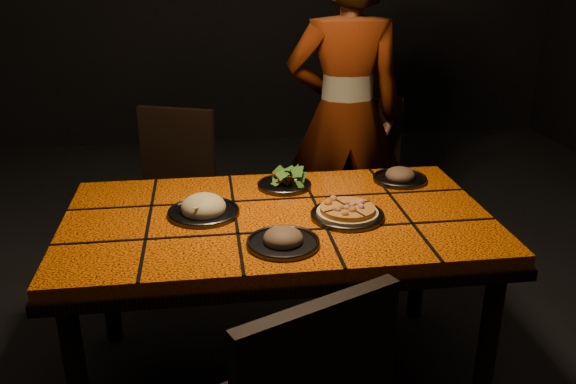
{
  "coord_description": "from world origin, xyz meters",
  "views": [
    {
      "loc": [
        -0.25,
        -2.1,
        1.69
      ],
      "look_at": [
        0.05,
        0.05,
        0.82
      ],
      "focal_mm": 38.0,
      "sensor_mm": 36.0,
      "label": 1
    }
  ],
  "objects": [
    {
      "name": "room_shell",
      "position": [
        0.0,
        0.0,
        1.5
      ],
      "size": [
        6.04,
        7.04,
        3.08
      ],
      "color": "black",
      "rests_on": "ground"
    },
    {
      "name": "dining_table",
      "position": [
        0.0,
        0.0,
        0.67
      ],
      "size": [
        1.62,
        0.92,
        0.75
      ],
      "color": "#F36207",
      "rests_on": "ground"
    },
    {
      "name": "chair_far_left",
      "position": [
        -0.45,
        0.97,
        0.52
      ],
      "size": [
        0.53,
        0.53,
        0.92
      ],
      "rotation": [
        0.0,
        0.0,
        -0.36
      ],
      "color": "black",
      "rests_on": "ground"
    },
    {
      "name": "chair_far_right",
      "position": [
        0.65,
        1.03,
        0.52
      ],
      "size": [
        0.44,
        0.44,
        0.91
      ],
      "rotation": [
        0.0,
        0.0,
        0.08
      ],
      "color": "black",
      "rests_on": "ground"
    },
    {
      "name": "diner",
      "position": [
        0.48,
        0.99,
        0.86
      ],
      "size": [
        0.66,
        0.46,
        1.72
      ],
      "primitive_type": "imported",
      "rotation": [
        0.0,
        0.0,
        3.07
      ],
      "color": "brown",
      "rests_on": "ground"
    },
    {
      "name": "plate_pizza",
      "position": [
        0.26,
        -0.06,
        0.77
      ],
      "size": [
        0.3,
        0.3,
        0.04
      ],
      "color": "#3B3C41",
      "rests_on": "dining_table"
    },
    {
      "name": "plate_pasta",
      "position": [
        -0.28,
        0.04,
        0.77
      ],
      "size": [
        0.27,
        0.27,
        0.09
      ],
      "color": "#3B3C41",
      "rests_on": "dining_table"
    },
    {
      "name": "plate_salad",
      "position": [
        0.06,
        0.28,
        0.78
      ],
      "size": [
        0.23,
        0.23,
        0.07
      ],
      "color": "#3B3C41",
      "rests_on": "dining_table"
    },
    {
      "name": "plate_mushroom_a",
      "position": [
        -0.01,
        -0.26,
        0.77
      ],
      "size": [
        0.25,
        0.25,
        0.08
      ],
      "color": "#3B3C41",
      "rests_on": "dining_table"
    },
    {
      "name": "plate_mushroom_b",
      "position": [
        0.57,
        0.29,
        0.77
      ],
      "size": [
        0.23,
        0.23,
        0.08
      ],
      "color": "#3B3C41",
      "rests_on": "dining_table"
    }
  ]
}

